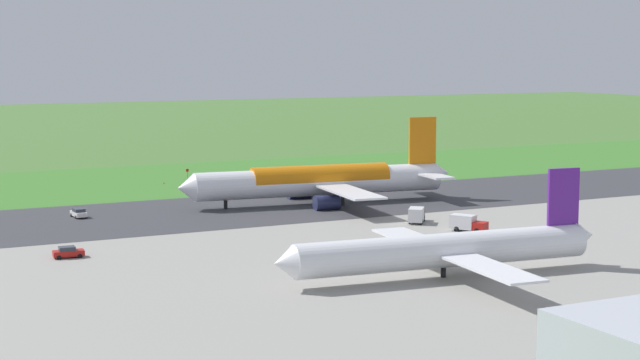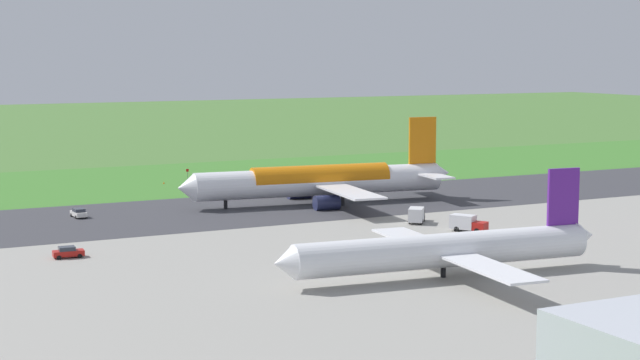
% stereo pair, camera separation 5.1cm
% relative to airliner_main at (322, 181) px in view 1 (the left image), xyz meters
% --- Properties ---
extents(ground_plane, '(800.00, 800.00, 0.00)m').
position_rel_airliner_main_xyz_m(ground_plane, '(-3.72, -0.04, -4.35)').
color(ground_plane, '#477233').
extents(runway_asphalt, '(600.00, 36.91, 0.06)m').
position_rel_airliner_main_xyz_m(runway_asphalt, '(-3.72, -0.04, -4.32)').
color(runway_asphalt, '#38383D').
rests_on(runway_asphalt, ground).
extents(apron_concrete, '(440.00, 110.00, 0.05)m').
position_rel_airliner_main_xyz_m(apron_concrete, '(-3.72, 57.71, -4.33)').
color(apron_concrete, gray).
rests_on(apron_concrete, ground).
extents(grass_verge_foreground, '(600.00, 80.00, 0.04)m').
position_rel_airliner_main_xyz_m(grass_verge_foreground, '(-3.72, -37.90, -4.33)').
color(grass_verge_foreground, '#3C782B').
rests_on(grass_verge_foreground, ground).
extents(airliner_main, '(54.14, 44.39, 15.88)m').
position_rel_airliner_main_xyz_m(airliner_main, '(0.00, 0.00, 0.00)').
color(airliner_main, white).
rests_on(airliner_main, ground).
extents(airliner_parked_mid, '(45.08, 36.94, 13.15)m').
position_rel_airliner_main_xyz_m(airliner_parked_mid, '(14.40, 62.93, -0.76)').
color(airliner_parked_mid, white).
rests_on(airliner_parked_mid, ground).
extents(service_truck_baggage, '(5.01, 6.10, 2.65)m').
position_rel_airliner_main_xyz_m(service_truck_baggage, '(-7.02, 37.01, -2.95)').
color(service_truck_baggage, '#B21914').
rests_on(service_truck_baggage, ground).
extents(service_car_followme, '(2.14, 4.31, 1.62)m').
position_rel_airliner_main_xyz_m(service_car_followme, '(44.60, -4.25, -3.51)').
color(service_car_followme, silver).
rests_on(service_car_followme, ground).
extents(service_truck_fuel, '(5.34, 5.96, 2.65)m').
position_rel_airliner_main_xyz_m(service_truck_fuel, '(-4.29, 26.42, -2.95)').
color(service_truck_fuel, black).
rests_on(service_truck_fuel, ground).
extents(service_car_ops, '(4.33, 2.19, 1.62)m').
position_rel_airliner_main_xyz_m(service_car_ops, '(54.07, 29.38, -3.51)').
color(service_car_ops, '#B21914').
rests_on(service_car_ops, ground).
extents(no_stopping_sign, '(0.60, 0.10, 2.76)m').
position_rel_airliner_main_xyz_m(no_stopping_sign, '(11.49, -42.82, -2.72)').
color(no_stopping_sign, slate).
rests_on(no_stopping_sign, ground).
extents(traffic_cone_orange, '(0.40, 0.40, 0.55)m').
position_rel_airliner_main_xyz_m(traffic_cone_orange, '(17.55, -40.85, -4.08)').
color(traffic_cone_orange, orange).
rests_on(traffic_cone_orange, ground).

